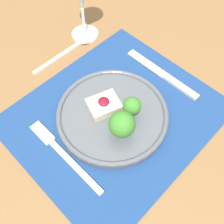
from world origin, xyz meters
The scene contains 7 objects.
ground_plane centered at (0.00, 0.00, 0.00)m, with size 8.00×8.00×0.00m, color gray.
dining_table centered at (0.00, 0.00, 0.65)m, with size 1.28×1.17×0.73m.
placemat centered at (0.00, 0.00, 0.73)m, with size 0.44×0.38×0.00m, color navy.
dinner_plate centered at (-0.01, 0.00, 0.75)m, with size 0.25×0.25×0.08m.
fork centered at (-0.14, 0.02, 0.74)m, with size 0.02×0.21×0.01m.
knife centered at (0.17, -0.01, 0.74)m, with size 0.02×0.21×0.01m.
spoon centered at (0.08, 0.23, 0.74)m, with size 0.20×0.04×0.01m.
Camera 1 is at (-0.22, -0.21, 1.24)m, focal length 42.00 mm.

